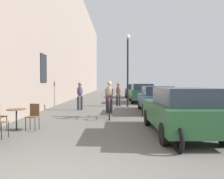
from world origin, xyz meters
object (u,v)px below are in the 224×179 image
Objects in this scene: street_lamp at (128,61)px; parked_car_nearest at (180,110)px; cafe_table_mid at (16,115)px; parked_car_fourth at (133,91)px; pedestrian_mid at (118,93)px; parked_motorcycle at (171,129)px; cyclist_on_bicycle at (109,100)px; pedestrian_near at (80,94)px; parked_car_third at (141,93)px; parked_car_second at (156,99)px; cafe_chair_mid_toward_street at (33,115)px.

parked_car_nearest is at bearing -81.80° from street_lamp.
cafe_table_mid is 0.17× the size of parked_car_fourth.
parked_car_nearest is at bearing -78.24° from pedestrian_mid.
parked_car_nearest is 1.27m from parked_motorcycle.
pedestrian_near is at bearing 122.40° from cyclist_on_bicycle.
cafe_table_mid is 0.16× the size of parked_car_third.
cyclist_on_bicycle reaches higher than parked_car_fourth.
pedestrian_mid reaches higher than parked_car_second.
cafe_chair_mid_toward_street is 8.77m from street_lamp.
parked_car_second is (2.52, 2.07, -0.06)m from cyclist_on_bicycle.
parked_car_second is (4.35, -0.81, -0.18)m from pedestrian_near.
cafe_table_mid is 0.81× the size of cafe_chair_mid_toward_street.
cyclist_on_bicycle is 0.40× the size of parked_car_third.
street_lamp is 3.89m from parked_car_second.
street_lamp reaches higher than parked_car_nearest.
pedestrian_near reaches higher than parked_car_second.
cafe_chair_mid_toward_street is 0.18× the size of street_lamp.
parked_car_second is (5.07, 4.78, 0.23)m from cafe_chair_mid_toward_street.
cyclist_on_bicycle is at bearing -95.30° from pedestrian_mid.
cafe_chair_mid_toward_street is 4.63m from parked_motorcycle.
pedestrian_near reaches higher than parked_car_third.
parked_car_fourth is at bearing 90.07° from parked_car_nearest.
cyclist_on_bicycle reaches higher than pedestrian_near.
parked_car_third reaches higher than parked_car_nearest.
parked_car_third is (4.25, 5.14, -0.13)m from pedestrian_near.
parked_car_nearest is (4.13, -6.23, -0.17)m from pedestrian_near.
parked_car_third is (5.52, 10.81, 0.29)m from cafe_table_mid.
parked_car_fourth is at bearing 74.02° from cafe_chair_mid_toward_street.
pedestrian_near is 3.38m from pedestrian_mid.
parked_car_fourth reaches higher than cafe_table_mid.
cafe_table_mid is at bearing 161.26° from parked_motorcycle.
cafe_table_mid is at bearing -113.90° from pedestrian_mid.
parked_car_third is at bearing 50.43° from pedestrian_near.
pedestrian_mid reaches higher than cafe_chair_mid_toward_street.
cafe_table_mid is 5.13m from parked_motorcycle.
street_lamp is at bearing -97.08° from parked_car_fourth.
street_lamp is at bearing 98.20° from parked_car_nearest.
pedestrian_near is at bearing 77.35° from cafe_table_mid.
street_lamp is at bearing -38.74° from pedestrian_mid.
parked_car_third is (1.93, 2.69, -0.10)m from pedestrian_mid.
pedestrian_near is at bearing -129.57° from parked_car_third.
parked_car_fourth is at bearing 91.15° from parked_car_second.
pedestrian_mid is 0.38× the size of parked_car_fourth.
parked_car_second is at bearing 87.67° from parked_car_nearest.
cyclist_on_bicycle reaches higher than cafe_chair_mid_toward_street.
cyclist_on_bicycle is (2.55, 2.71, 0.29)m from cafe_chair_mid_toward_street.
parked_car_second is at bearing 39.37° from cyclist_on_bicycle.
parked_car_fourth is (2.28, 14.15, -0.04)m from cyclist_on_bicycle.
pedestrian_near reaches higher than parked_motorcycle.
cafe_table_mid is at bearing -119.04° from street_lamp.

